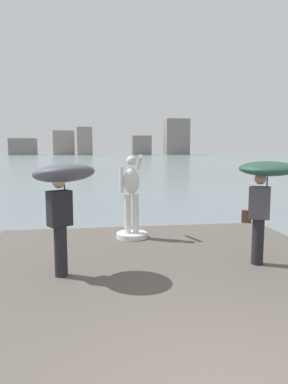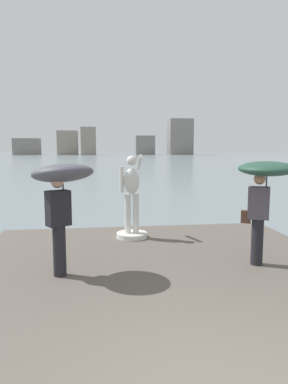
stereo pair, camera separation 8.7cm
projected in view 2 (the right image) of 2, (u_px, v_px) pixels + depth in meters
ground_plane at (107, 170)px, 42.20m from camera, size 400.00×400.00×0.00m
pier at (178, 320)px, 4.87m from camera, size 7.20×10.13×0.40m
statue_white_figure at (132, 205)px, 8.51m from camera, size 0.76×0.94×2.04m
onlooker_left at (62, 185)px, 5.92m from camera, size 1.45×1.46×1.99m
onlooker_right at (264, 182)px, 6.42m from camera, size 1.40×1.41×1.97m
distant_skyline at (117, 141)px, 136.47m from camera, size 69.08×13.01×13.89m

